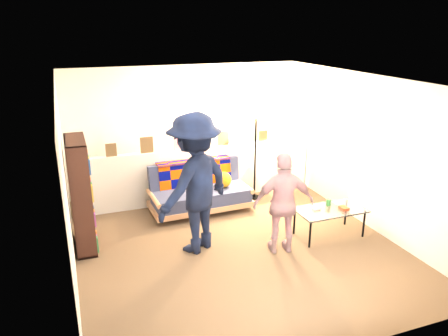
{
  "coord_description": "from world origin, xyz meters",
  "views": [
    {
      "loc": [
        -2.18,
        -5.44,
        3.13
      ],
      "look_at": [
        0.0,
        0.4,
        1.05
      ],
      "focal_mm": 35.0,
      "sensor_mm": 36.0,
      "label": 1
    }
  ],
  "objects_px": {
    "futon_sofa": "(200,191)",
    "person_right": "(284,204)",
    "person_left": "(195,184)",
    "coffee_table": "(330,211)",
    "floor_lamp": "(256,139)",
    "bookshelf": "(81,198)"
  },
  "relations": [
    {
      "from": "coffee_table",
      "to": "person_right",
      "type": "distance_m",
      "value": 0.97
    },
    {
      "from": "bookshelf",
      "to": "floor_lamp",
      "type": "distance_m",
      "value": 3.25
    },
    {
      "from": "bookshelf",
      "to": "person_left",
      "type": "relative_size",
      "value": 0.81
    },
    {
      "from": "futon_sofa",
      "to": "floor_lamp",
      "type": "bearing_deg",
      "value": 9.55
    },
    {
      "from": "floor_lamp",
      "to": "person_left",
      "type": "height_order",
      "value": "person_left"
    },
    {
      "from": "futon_sofa",
      "to": "person_left",
      "type": "distance_m",
      "value": 1.53
    },
    {
      "from": "coffee_table",
      "to": "futon_sofa",
      "type": "bearing_deg",
      "value": 133.89
    },
    {
      "from": "futon_sofa",
      "to": "bookshelf",
      "type": "xyz_separation_m",
      "value": [
        -1.98,
        -0.67,
        0.41
      ]
    },
    {
      "from": "coffee_table",
      "to": "floor_lamp",
      "type": "xyz_separation_m",
      "value": [
        -0.44,
        1.81,
        0.73
      ]
    },
    {
      "from": "floor_lamp",
      "to": "person_right",
      "type": "relative_size",
      "value": 1.1
    },
    {
      "from": "person_right",
      "to": "person_left",
      "type": "bearing_deg",
      "value": -11.0
    },
    {
      "from": "bookshelf",
      "to": "person_left",
      "type": "bearing_deg",
      "value": -22.45
    },
    {
      "from": "futon_sofa",
      "to": "coffee_table",
      "type": "relative_size",
      "value": 1.68
    },
    {
      "from": "futon_sofa",
      "to": "person_right",
      "type": "height_order",
      "value": "person_right"
    },
    {
      "from": "bookshelf",
      "to": "coffee_table",
      "type": "height_order",
      "value": "bookshelf"
    },
    {
      "from": "coffee_table",
      "to": "floor_lamp",
      "type": "height_order",
      "value": "floor_lamp"
    },
    {
      "from": "floor_lamp",
      "to": "futon_sofa",
      "type": "bearing_deg",
      "value": -170.45
    },
    {
      "from": "futon_sofa",
      "to": "person_left",
      "type": "height_order",
      "value": "person_left"
    },
    {
      "from": "person_left",
      "to": "person_right",
      "type": "height_order",
      "value": "person_left"
    },
    {
      "from": "floor_lamp",
      "to": "coffee_table",
      "type": "bearing_deg",
      "value": -76.35
    },
    {
      "from": "futon_sofa",
      "to": "person_left",
      "type": "xyz_separation_m",
      "value": [
        -0.47,
        -1.3,
        0.66
      ]
    },
    {
      "from": "futon_sofa",
      "to": "coffee_table",
      "type": "xyz_separation_m",
      "value": [
        1.56,
        -1.63,
        0.06
      ]
    }
  ]
}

